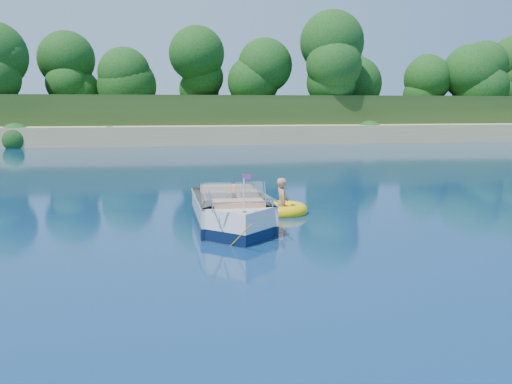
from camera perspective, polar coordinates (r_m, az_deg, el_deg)
ground at (r=11.80m, az=11.32°, el=-6.81°), size 160.00×160.00×0.00m
shoreline at (r=74.42m, az=-7.94°, el=6.90°), size 170.00×59.00×6.00m
treeline at (r=51.75m, az=-6.45°, el=11.27°), size 150.00×7.12×8.19m
motorboat at (r=14.66m, az=-2.36°, el=-2.29°), size 1.93×5.17×1.72m
tow_tube at (r=16.63m, az=2.65°, el=-1.80°), size 1.57×1.57×0.39m
boy at (r=16.64m, az=2.60°, el=-2.15°), size 0.42×0.84×1.61m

